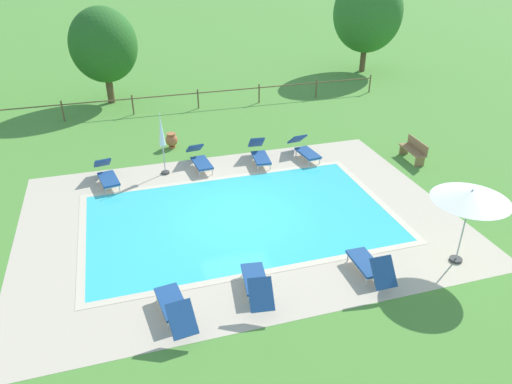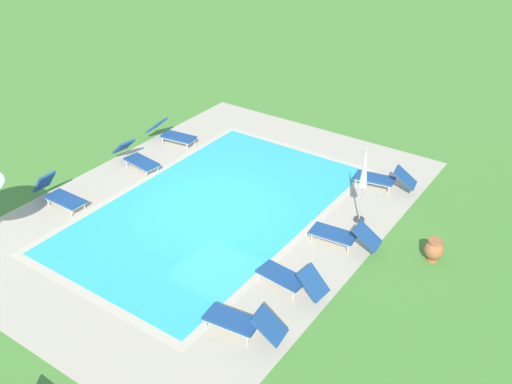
# 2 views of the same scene
# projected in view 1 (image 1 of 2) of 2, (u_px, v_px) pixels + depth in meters

# --- Properties ---
(ground_plane) EXTENTS (160.00, 160.00, 0.00)m
(ground_plane) POSITION_uv_depth(u_px,v_px,m) (239.00, 218.00, 16.03)
(ground_plane) COLOR #518E38
(pool_deck_paving) EXTENTS (14.11, 10.13, 0.01)m
(pool_deck_paving) POSITION_uv_depth(u_px,v_px,m) (239.00, 217.00, 16.03)
(pool_deck_paving) COLOR beige
(pool_deck_paving) RESTS_ON ground
(swimming_pool_water) EXTENTS (9.81, 5.84, 0.01)m
(swimming_pool_water) POSITION_uv_depth(u_px,v_px,m) (239.00, 217.00, 16.03)
(swimming_pool_water) COLOR #38C6D1
(swimming_pool_water) RESTS_ON ground
(pool_coping_rim) EXTENTS (10.29, 6.32, 0.01)m
(pool_coping_rim) POSITION_uv_depth(u_px,v_px,m) (239.00, 217.00, 16.03)
(pool_coping_rim) COLOR beige
(pool_coping_rim) RESTS_ON ground
(sun_lounger_north_near_steps) EXTENTS (0.94, 2.07, 0.85)m
(sun_lounger_north_near_steps) POSITION_uv_depth(u_px,v_px,m) (107.00, 174.00, 18.04)
(sun_lounger_north_near_steps) COLOR navy
(sun_lounger_north_near_steps) RESTS_ON ground
(sun_lounger_north_mid) EXTENTS (0.61, 1.85, 0.99)m
(sun_lounger_north_mid) POSITION_uv_depth(u_px,v_px,m) (370.00, 266.00, 13.08)
(sun_lounger_north_mid) COLOR navy
(sun_lounger_north_mid) RESTS_ON ground
(sun_lounger_north_far) EXTENTS (0.79, 2.05, 0.84)m
(sun_lounger_north_far) POSITION_uv_depth(u_px,v_px,m) (200.00, 159.00, 19.29)
(sun_lounger_north_far) COLOR navy
(sun_lounger_north_far) RESTS_ON ground
(sun_lounger_north_end) EXTENTS (0.86, 2.02, 0.89)m
(sun_lounger_north_end) POSITION_uv_depth(u_px,v_px,m) (257.00, 283.00, 12.44)
(sun_lounger_north_end) COLOR navy
(sun_lounger_north_end) RESTS_ON ground
(sun_lounger_south_near_corner) EXTENTS (0.83, 2.04, 0.86)m
(sun_lounger_south_near_corner) POSITION_uv_depth(u_px,v_px,m) (305.00, 149.00, 20.14)
(sun_lounger_south_near_corner) COLOR navy
(sun_lounger_south_near_corner) RESTS_ON ground
(sun_lounger_south_mid) EXTENTS (0.84, 2.03, 0.88)m
(sun_lounger_south_mid) POSITION_uv_depth(u_px,v_px,m) (175.00, 307.00, 11.66)
(sun_lounger_south_mid) COLOR navy
(sun_lounger_south_mid) RESTS_ON ground
(sun_lounger_south_far) EXTENTS (0.77, 1.98, 0.91)m
(sun_lounger_south_far) POSITION_uv_depth(u_px,v_px,m) (260.00, 153.00, 19.73)
(sun_lounger_south_far) COLOR navy
(sun_lounger_south_far) RESTS_ON ground
(patio_umbrella_open_foreground) EXTENTS (2.12, 2.12, 2.37)m
(patio_umbrella_open_foreground) POSITION_uv_depth(u_px,v_px,m) (471.00, 196.00, 12.90)
(patio_umbrella_open_foreground) COLOR #383838
(patio_umbrella_open_foreground) RESTS_ON ground
(patio_umbrella_closed_row_west) EXTENTS (0.32, 0.32, 2.47)m
(patio_umbrella_closed_row_west) POSITION_uv_depth(u_px,v_px,m) (162.00, 135.00, 18.20)
(patio_umbrella_closed_row_west) COLOR #383838
(patio_umbrella_closed_row_west) RESTS_ON ground
(wooden_bench_lawn_side) EXTENTS (0.53, 1.52, 0.87)m
(wooden_bench_lawn_side) POSITION_uv_depth(u_px,v_px,m) (414.00, 150.00, 19.87)
(wooden_bench_lawn_side) COLOR #937047
(wooden_bench_lawn_side) RESTS_ON ground
(terracotta_urn_near_fence) EXTENTS (0.53, 0.53, 0.67)m
(terracotta_urn_near_fence) POSITION_uv_depth(u_px,v_px,m) (172.00, 140.00, 21.06)
(terracotta_urn_near_fence) COLOR #B7663D
(terracotta_urn_near_fence) RESTS_ON ground
(perimeter_fence) EXTENTS (24.07, 0.08, 1.05)m
(perimeter_fence) POSITION_uv_depth(u_px,v_px,m) (166.00, 99.00, 25.19)
(perimeter_fence) COLOR brown
(perimeter_fence) RESTS_ON ground
(tree_far_west) EXTENTS (3.55, 3.55, 5.10)m
(tree_far_west) POSITION_uv_depth(u_px,v_px,m) (103.00, 45.00, 25.37)
(tree_far_west) COLOR brown
(tree_far_west) RESTS_ON ground
(tree_centre) EXTENTS (4.47, 4.47, 6.28)m
(tree_centre) POSITION_uv_depth(u_px,v_px,m) (368.00, 13.00, 31.15)
(tree_centre) COLOR brown
(tree_centre) RESTS_ON ground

